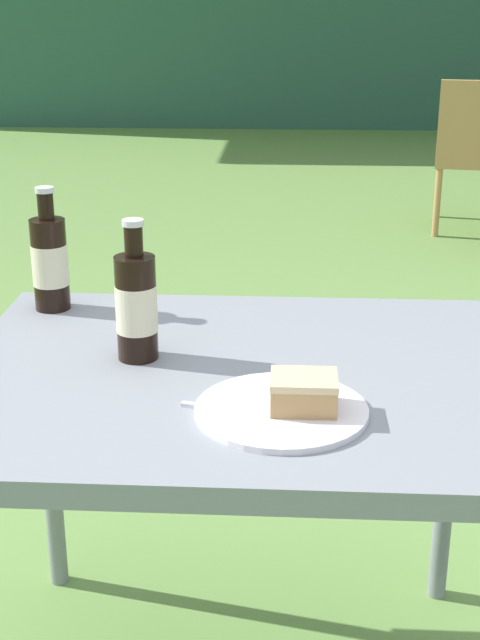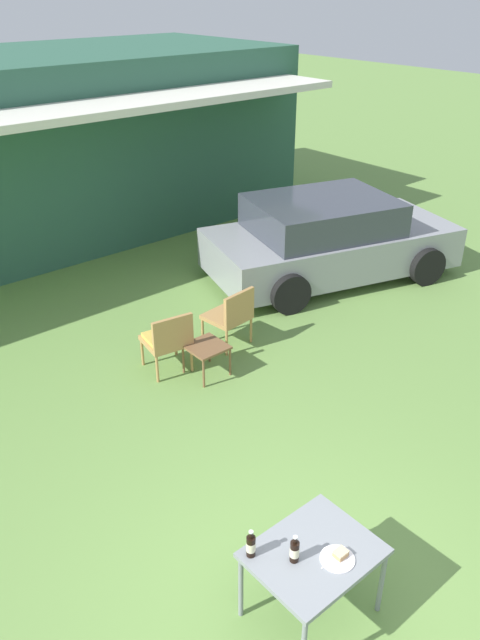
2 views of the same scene
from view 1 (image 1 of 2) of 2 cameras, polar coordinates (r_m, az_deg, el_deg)
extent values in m
cylinder|color=#B2844C|center=(5.47, 12.56, 8.40)|extent=(0.04, 0.04, 0.38)
cylinder|color=#B2844C|center=(5.02, 12.51, 7.35)|extent=(0.04, 0.04, 0.38)
cube|color=gray|center=(1.49, -0.22, -3.87)|extent=(0.94, 0.75, 0.04)
cylinder|color=gray|center=(2.01, -12.09, -8.53)|extent=(0.04, 0.04, 0.65)
cylinder|color=gray|center=(1.97, 13.14, -9.19)|extent=(0.04, 0.04, 0.65)
cylinder|color=white|center=(1.33, 2.67, -5.80)|extent=(0.26, 0.26, 0.01)
cube|color=tan|center=(1.32, 4.10, -4.85)|extent=(0.10, 0.08, 0.04)
cube|color=#DBBC89|center=(1.31, 4.12, -3.83)|extent=(0.10, 0.08, 0.01)
cylinder|color=black|center=(1.50, -6.65, 0.76)|extent=(0.07, 0.07, 0.18)
cylinder|color=black|center=(1.47, -6.83, 5.03)|extent=(0.03, 0.03, 0.05)
cylinder|color=silver|center=(1.46, -6.88, 6.21)|extent=(0.04, 0.04, 0.01)
cylinder|color=beige|center=(1.50, -6.65, 0.76)|extent=(0.07, 0.07, 0.08)
cylinder|color=black|center=(1.77, -12.06, 3.49)|extent=(0.07, 0.07, 0.18)
cylinder|color=black|center=(1.74, -12.34, 7.14)|extent=(0.03, 0.03, 0.05)
cylinder|color=silver|center=(1.73, -12.42, 8.15)|extent=(0.04, 0.04, 0.01)
cylinder|color=beige|center=(1.77, -12.06, 3.49)|extent=(0.07, 0.07, 0.08)
cube|color=silver|center=(1.33, -0.07, -5.88)|extent=(0.18, 0.05, 0.01)
camera|label=2|loc=(4.14, -122.23, 41.31)|focal=35.00mm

